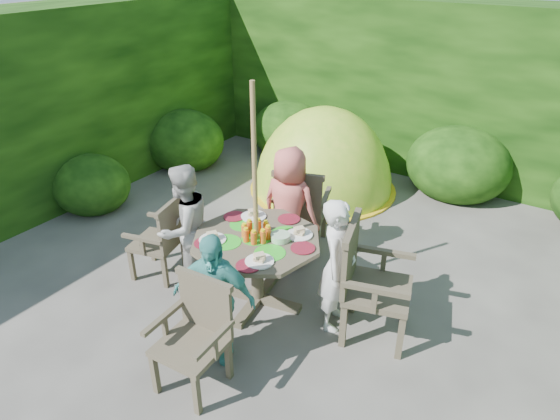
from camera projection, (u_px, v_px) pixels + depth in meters
The scene contains 13 objects.
ground at pixel (294, 298), 5.03m from camera, with size 60.00×60.00×0.00m, color #494641.
hedge_enclosure at pixel (361, 143), 5.42m from camera, with size 9.00×9.00×2.50m.
patio_table at pixel (257, 248), 4.71m from camera, with size 1.46×1.46×0.88m.
parasol_pole at pixel (255, 203), 4.49m from camera, with size 0.04×0.04×2.20m, color olive.
garden_chair_right at pixel (368, 281), 4.35m from camera, with size 0.71×0.77×1.06m.
garden_chair_left at pixel (162, 238), 5.19m from camera, with size 0.57×0.61×0.86m.
garden_chair_back at pixel (300, 208), 5.64m from camera, with size 0.72×0.68×0.98m.
garden_chair_front at pixel (196, 333), 3.89m from camera, with size 0.56×0.51×0.89m.
child_right at pixel (338, 265), 4.42m from camera, with size 0.47×0.31×1.29m, color silver.
child_left at pixel (185, 227), 4.98m from camera, with size 0.64×0.50×1.32m, color #A6A5A0.
child_back at pixel (289, 207), 5.34m from camera, with size 0.66×0.43×1.34m, color #D96359.
child_front at pixel (214, 298), 4.08m from camera, with size 0.70×0.29×1.20m, color teal.
dome_tent at pixel (322, 189), 7.29m from camera, with size 2.20×2.20×2.41m.
Camera 1 is at (2.11, -3.42, 3.16)m, focal length 32.00 mm.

